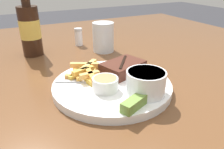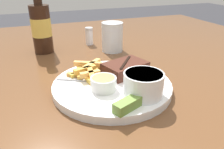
{
  "view_description": "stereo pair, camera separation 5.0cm",
  "coord_description": "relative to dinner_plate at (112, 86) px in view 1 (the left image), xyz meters",
  "views": [
    {
      "loc": [
        -0.21,
        -0.41,
        0.98
      ],
      "look_at": [
        0.0,
        0.0,
        0.77
      ],
      "focal_mm": 35.0,
      "sensor_mm": 36.0,
      "label": 1
    },
    {
      "loc": [
        -0.16,
        -0.43,
        0.98
      ],
      "look_at": [
        0.0,
        0.0,
        0.77
      ],
      "focal_mm": 35.0,
      "sensor_mm": 36.0,
      "label": 2
    }
  ],
  "objects": [
    {
      "name": "dinner_plate",
      "position": [
        0.0,
        0.0,
        0.0
      ],
      "size": [
        0.28,
        0.28,
        0.02
      ],
      "color": "white",
      "rests_on": "dining_table"
    },
    {
      "name": "dipping_sauce_cup",
      "position": [
        -0.03,
        -0.03,
        0.03
      ],
      "size": [
        0.06,
        0.06,
        0.03
      ],
      "color": "silver",
      "rests_on": "dinner_plate"
    },
    {
      "name": "knife_utensil",
      "position": [
        0.01,
        0.03,
        0.01
      ],
      "size": [
        0.11,
        0.14,
        0.01
      ],
      "rotation": [
        0.0,
        0.0,
        0.92
      ],
      "color": "#B7B7BC",
      "rests_on": "dinner_plate"
    },
    {
      "name": "dining_table",
      "position": [
        0.0,
        0.0,
        -0.06
      ],
      "size": [
        1.57,
        1.59,
        0.73
      ],
      "color": "brown",
      "rests_on": "ground_plane"
    },
    {
      "name": "coleslaw_cup",
      "position": [
        0.04,
        -0.08,
        0.04
      ],
      "size": [
        0.08,
        0.08,
        0.05
      ],
      "color": "white",
      "rests_on": "dinner_plate"
    },
    {
      "name": "pickle_spear",
      "position": [
        -0.01,
        -0.11,
        0.02
      ],
      "size": [
        0.07,
        0.05,
        0.02
      ],
      "color": "olive",
      "rests_on": "dinner_plate"
    },
    {
      "name": "beer_bottle",
      "position": [
        -0.12,
        0.33,
        0.08
      ],
      "size": [
        0.07,
        0.07,
        0.25
      ],
      "color": "black",
      "rests_on": "dining_table"
    },
    {
      "name": "fork_utensil",
      "position": [
        -0.06,
        0.03,
        0.01
      ],
      "size": [
        0.12,
        0.07,
        0.0
      ],
      "rotation": [
        0.0,
        0.0,
        5.79
      ],
      "color": "#B7B7BC",
      "rests_on": "dinner_plate"
    },
    {
      "name": "drinking_glass",
      "position": [
        0.1,
        0.26,
        0.04
      ],
      "size": [
        0.07,
        0.07,
        0.1
      ],
      "color": "silver",
      "rests_on": "dining_table"
    },
    {
      "name": "steak_portion",
      "position": [
        0.05,
        0.04,
        0.02
      ],
      "size": [
        0.12,
        0.1,
        0.03
      ],
      "color": "#472319",
      "rests_on": "dinner_plate"
    },
    {
      "name": "fries_pile",
      "position": [
        -0.04,
        0.06,
        0.02
      ],
      "size": [
        0.11,
        0.12,
        0.02
      ],
      "color": "#DEA754",
      "rests_on": "dinner_plate"
    },
    {
      "name": "salt_shaker",
      "position": [
        0.05,
        0.36,
        0.02
      ],
      "size": [
        0.03,
        0.03,
        0.07
      ],
      "color": "white",
      "rests_on": "dining_table"
    }
  ]
}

